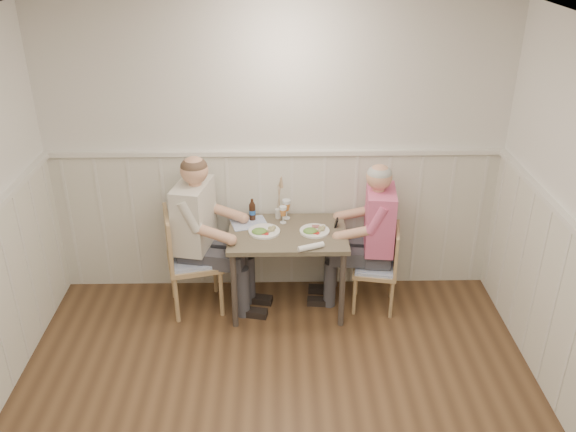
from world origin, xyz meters
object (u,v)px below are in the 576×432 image
object	(u,v)px
dining_table	(288,242)
diner_cream	(201,245)
chair_right	(381,265)
beer_bottle	(252,211)
man_in_pink	(373,246)
grass_vase	(278,199)
chair_left	(187,257)

from	to	relation	value
dining_table	diner_cream	world-z (taller)	diner_cream
chair_right	diner_cream	world-z (taller)	diner_cream
diner_cream	beer_bottle	world-z (taller)	diner_cream
chair_right	man_in_pink	world-z (taller)	man_in_pink
grass_vase	diner_cream	bearing A→B (deg)	-161.66
chair_left	man_in_pink	world-z (taller)	man_in_pink
chair_left	man_in_pink	size ratio (longest dim) A/B	0.70
chair_left	grass_vase	size ratio (longest dim) A/B	2.27
chair_right	chair_left	distance (m)	1.68
chair_left	grass_vase	bearing A→B (deg)	19.09
chair_left	diner_cream	size ratio (longest dim) A/B	0.66
dining_table	beer_bottle	world-z (taller)	beer_bottle
beer_bottle	grass_vase	world-z (taller)	grass_vase
chair_right	chair_left	size ratio (longest dim) A/B	0.83
dining_table	chair_left	bearing A→B (deg)	-179.32
chair_right	grass_vase	distance (m)	1.07
chair_right	grass_vase	world-z (taller)	grass_vase
chair_left	diner_cream	distance (m)	0.16
beer_bottle	dining_table	bearing A→B (deg)	-36.68
beer_bottle	chair_left	bearing A→B (deg)	-157.04
chair_left	diner_cream	xyz separation A→B (m)	(0.12, 0.05, 0.09)
dining_table	man_in_pink	xyz separation A→B (m)	(0.75, 0.06, -0.09)
grass_vase	chair_right	bearing A→B (deg)	-17.92
chair_right	diner_cream	size ratio (longest dim) A/B	0.55
man_in_pink	beer_bottle	bearing A→B (deg)	170.73
dining_table	grass_vase	world-z (taller)	grass_vase
man_in_pink	diner_cream	size ratio (longest dim) A/B	0.94
diner_cream	beer_bottle	size ratio (longest dim) A/B	7.13
man_in_pink	beer_bottle	xyz separation A→B (m)	(-1.05, 0.17, 0.27)
man_in_pink	diner_cream	world-z (taller)	diner_cream
dining_table	beer_bottle	distance (m)	0.42
dining_table	chair_right	distance (m)	0.85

